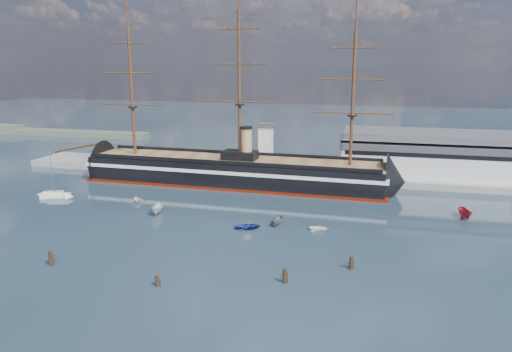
# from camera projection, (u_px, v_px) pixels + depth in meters

# --- Properties ---
(ground) EXTENTS (600.00, 600.00, 0.00)m
(ground) POSITION_uv_depth(u_px,v_px,m) (225.00, 203.00, 129.33)
(ground) COLOR #18232E
(ground) RESTS_ON ground
(quay) EXTENTS (180.00, 18.00, 2.00)m
(quay) POSITION_uv_depth(u_px,v_px,m) (289.00, 175.00, 160.83)
(quay) COLOR slate
(quay) RESTS_ON ground
(warehouse) EXTENTS (63.00, 21.00, 11.60)m
(warehouse) POSITION_uv_depth(u_px,v_px,m) (447.00, 156.00, 151.05)
(warehouse) COLOR #B7BABC
(warehouse) RESTS_ON ground
(quay_tower) EXTENTS (5.00, 5.00, 15.00)m
(quay_tower) POSITION_uv_depth(u_px,v_px,m) (266.00, 146.00, 157.50)
(quay_tower) COLOR silver
(quay_tower) RESTS_ON ground
(shoreline) EXTENTS (120.00, 10.00, 4.00)m
(shoreline) POSITION_uv_depth(u_px,v_px,m) (21.00, 131.00, 252.60)
(shoreline) COLOR #3F4C38
(shoreline) RESTS_ON ground
(warship) EXTENTS (113.07, 18.40, 53.94)m
(warship) POSITION_uv_depth(u_px,v_px,m) (228.00, 171.00, 148.60)
(warship) COLOR black
(warship) RESTS_ON ground
(sailboat) EXTENTS (8.12, 5.06, 12.52)m
(sailboat) POSITION_uv_depth(u_px,v_px,m) (55.00, 195.00, 134.67)
(sailboat) COLOR beige
(sailboat) RESTS_ON ground
(motorboat_a) EXTENTS (7.64, 4.22, 2.89)m
(motorboat_a) POSITION_uv_depth(u_px,v_px,m) (158.00, 214.00, 120.55)
(motorboat_a) COLOR silver
(motorboat_a) RESTS_ON ground
(motorboat_b) EXTENTS (2.61, 3.79, 1.64)m
(motorboat_b) POSITION_uv_depth(u_px,v_px,m) (248.00, 229.00, 109.90)
(motorboat_b) COLOR navy
(motorboat_b) RESTS_ON ground
(motorboat_c) EXTENTS (5.87, 2.73, 2.26)m
(motorboat_c) POSITION_uv_depth(u_px,v_px,m) (277.00, 226.00, 112.03)
(motorboat_c) COLOR #575F67
(motorboat_c) RESTS_ON ground
(motorboat_d) EXTENTS (6.30, 6.03, 2.23)m
(motorboat_d) POSITION_uv_depth(u_px,v_px,m) (137.00, 202.00, 130.30)
(motorboat_d) COLOR white
(motorboat_d) RESTS_ON ground
(motorboat_e) EXTENTS (1.22, 3.00, 1.39)m
(motorboat_e) POSITION_uv_depth(u_px,v_px,m) (320.00, 231.00, 108.62)
(motorboat_e) COLOR white
(motorboat_e) RESTS_ON ground
(motorboat_f) EXTENTS (7.21, 3.96, 2.73)m
(motorboat_f) POSITION_uv_depth(u_px,v_px,m) (465.00, 218.00, 117.28)
(motorboat_f) COLOR #A4202B
(motorboat_f) RESTS_ON ground
(piling_near_left) EXTENTS (0.64, 0.64, 3.48)m
(piling_near_left) POSITION_uv_depth(u_px,v_px,m) (51.00, 266.00, 90.22)
(piling_near_left) COLOR black
(piling_near_left) RESTS_ON ground
(piling_near_mid) EXTENTS (0.64, 0.64, 2.54)m
(piling_near_mid) POSITION_uv_depth(u_px,v_px,m) (157.00, 286.00, 81.95)
(piling_near_mid) COLOR black
(piling_near_mid) RESTS_ON ground
(piling_near_right) EXTENTS (0.64, 0.64, 3.19)m
(piling_near_right) POSITION_uv_depth(u_px,v_px,m) (285.00, 283.00, 83.18)
(piling_near_right) COLOR black
(piling_near_right) RESTS_ON ground
(piling_far_right) EXTENTS (0.64, 0.64, 3.07)m
(piling_far_right) POSITION_uv_depth(u_px,v_px,m) (351.00, 269.00, 88.66)
(piling_far_right) COLOR black
(piling_far_right) RESTS_ON ground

